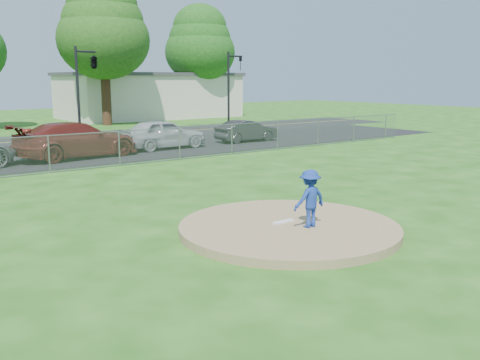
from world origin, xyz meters
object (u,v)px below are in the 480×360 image
(parked_car_darkred, at_px, (77,140))
(traffic_signal_right, at_px, (231,84))
(pitcher, at_px, (310,199))
(tree_right, at_px, (103,28))
(commercial_building, at_px, (149,95))
(traffic_signal_center, at_px, (92,64))
(parked_car_charcoal, at_px, (247,131))
(parked_car_pearl, at_px, (163,134))
(tree_far_right, at_px, (200,43))

(parked_car_darkred, bearing_deg, traffic_signal_right, -71.22)
(parked_car_darkred, bearing_deg, pitcher, 172.78)
(pitcher, bearing_deg, tree_right, -104.17)
(commercial_building, bearing_deg, pitcher, -112.29)
(pitcher, bearing_deg, traffic_signal_center, -98.50)
(traffic_signal_center, relative_size, parked_car_charcoal, 1.45)
(pitcher, height_order, parked_car_pearl, parked_car_pearl)
(commercial_building, distance_m, traffic_signal_right, 16.14)
(commercial_building, bearing_deg, traffic_signal_right, -96.29)
(commercial_building, distance_m, parked_car_darkred, 27.47)
(tree_far_right, distance_m, traffic_signal_center, 20.78)
(tree_right, bearing_deg, commercial_building, 40.60)
(pitcher, distance_m, parked_car_charcoal, 19.60)
(pitcher, height_order, parked_car_darkred, parked_car_darkred)
(traffic_signal_center, relative_size, parked_car_darkred, 0.95)
(traffic_signal_center, bearing_deg, parked_car_darkred, -118.54)
(tree_far_right, bearing_deg, commercial_building, 143.13)
(parked_car_pearl, bearing_deg, tree_far_right, -39.18)
(tree_right, height_order, parked_car_darkred, tree_right)
(parked_car_pearl, bearing_deg, parked_car_darkred, 94.69)
(traffic_signal_center, distance_m, pitcher, 23.07)
(traffic_signal_center, relative_size, parked_car_pearl, 1.19)
(parked_car_charcoal, bearing_deg, traffic_signal_center, 49.99)
(traffic_signal_center, height_order, pitcher, traffic_signal_center)
(parked_car_charcoal, bearing_deg, tree_far_right, -24.39)
(traffic_signal_center, bearing_deg, pitcher, -99.45)
(commercial_building, height_order, parked_car_darkred, commercial_building)
(commercial_building, relative_size, tree_right, 1.41)
(tree_right, height_order, traffic_signal_right, tree_right)
(tree_right, relative_size, pitcher, 8.34)
(commercial_building, xyz_separation_m, parked_car_charcoal, (-5.03, -22.07, -1.51))
(tree_right, xyz_separation_m, traffic_signal_center, (-5.03, -10.00, -3.04))
(tree_right, bearing_deg, parked_car_darkred, -117.44)
(tree_right, relative_size, parked_car_darkred, 1.98)
(parked_car_pearl, bearing_deg, tree_right, -14.46)
(parked_car_charcoal, bearing_deg, tree_right, 7.93)
(traffic_signal_center, xyz_separation_m, pitcher, (-3.74, -22.46, -3.71))
(tree_far_right, bearing_deg, parked_car_pearl, -127.64)
(traffic_signal_right, xyz_separation_m, pitcher, (-14.01, -22.46, -2.47))
(traffic_signal_right, bearing_deg, parked_car_pearl, -145.91)
(tree_far_right, relative_size, parked_car_darkred, 1.83)
(tree_far_right, xyz_separation_m, pitcher, (-19.77, -35.46, -6.16))
(parked_car_darkred, height_order, parked_car_charcoal, parked_car_darkred)
(tree_right, distance_m, parked_car_pearl, 17.81)
(tree_far_right, xyz_separation_m, traffic_signal_right, (-5.76, -13.00, -3.70))
(tree_far_right, height_order, pitcher, tree_far_right)
(tree_right, relative_size, parked_car_charcoal, 3.00)
(parked_car_darkred, bearing_deg, traffic_signal_center, -35.16)
(parked_car_darkred, relative_size, parked_car_charcoal, 1.52)
(tree_right, bearing_deg, parked_car_pearl, -102.92)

